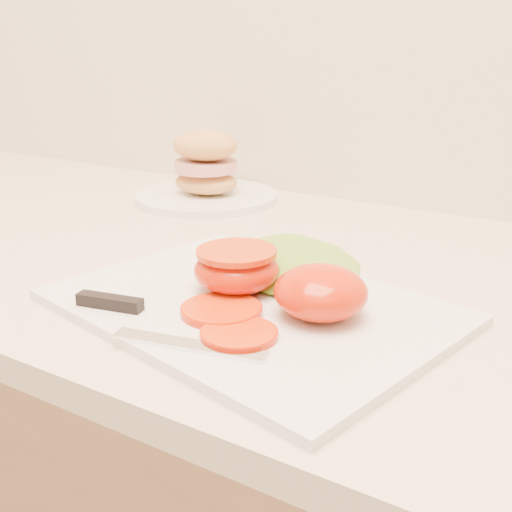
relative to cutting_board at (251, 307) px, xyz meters
The scene contains 8 objects.
cutting_board is the anchor object (origin of this frame).
tomato_half_dome 0.08m from the cutting_board, ahead, with size 0.09×0.09×0.05m, color red.
tomato_half_cut 0.05m from the cutting_board, 146.25° to the left, with size 0.09×0.09×0.04m.
tomato_slice_0 0.04m from the cutting_board, 103.98° to the right, with size 0.07×0.07×0.01m, color #E24A0E.
tomato_slice_1 0.08m from the cutting_board, 65.25° to the right, with size 0.07×0.07×0.01m, color #E24A0E.
lettuce_leaf_0 0.08m from the cutting_board, 89.42° to the left, with size 0.17×0.11×0.03m, color #8FB630.
knife 0.11m from the cutting_board, 124.43° to the right, with size 0.22×0.06×0.01m.
sandwich_plate 0.45m from the cutting_board, 131.60° to the left, with size 0.23×0.23×0.11m.
Camera 1 is at (-0.32, 1.05, 1.19)m, focal length 45.00 mm.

